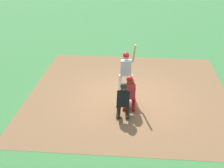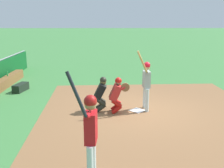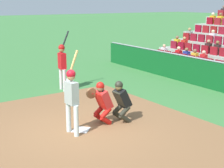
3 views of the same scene
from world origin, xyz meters
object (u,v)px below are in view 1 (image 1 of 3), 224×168
batter_at_plate (126,69)px  home_plate_umpire (123,99)px  home_plate_marker (127,98)px  catcher_crouching (130,91)px

batter_at_plate → home_plate_umpire: 1.67m
home_plate_marker → batter_at_plate: batter_at_plate is taller
home_plate_marker → batter_at_plate: size_ratio=0.20×
home_plate_marker → home_plate_umpire: size_ratio=0.34×
batter_at_plate → home_plate_umpire: bearing=-88.2°
home_plate_marker → home_plate_umpire: home_plate_umpire is taller
catcher_crouching → batter_at_plate: bearing=101.8°
catcher_crouching → home_plate_umpire: size_ratio=1.01×
batter_at_plate → catcher_crouching: size_ratio=1.72×
batter_at_plate → home_plate_umpire: size_ratio=1.74×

